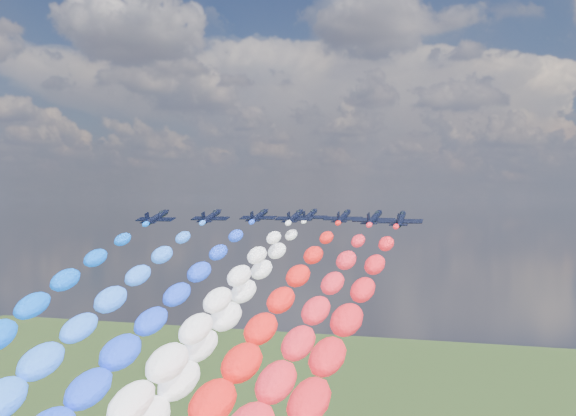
% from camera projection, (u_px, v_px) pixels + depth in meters
% --- Properties ---
extents(jet_0, '(8.72, 11.85, 5.45)m').
position_uv_depth(jet_0, '(157.00, 217.00, 163.00)').
color(jet_0, black).
extents(jet_1, '(8.57, 11.74, 5.45)m').
position_uv_depth(jet_1, '(211.00, 217.00, 170.90)').
color(jet_1, black).
extents(trail_1, '(7.23, 128.11, 53.84)m').
position_uv_depth(trail_1, '(23.00, 396.00, 109.51)').
color(trail_1, '#2A72FF').
extents(jet_2, '(8.99, 12.04, 5.45)m').
position_uv_depth(jet_2, '(259.00, 216.00, 177.83)').
color(jet_2, black).
extents(trail_2, '(7.23, 128.11, 53.84)m').
position_uv_depth(trail_2, '(107.00, 385.00, 116.45)').
color(trail_2, blue).
extents(jet_3, '(8.83, 11.93, 5.45)m').
position_uv_depth(jet_3, '(295.00, 217.00, 170.06)').
color(jet_3, black).
extents(trail_3, '(7.23, 128.11, 53.84)m').
position_uv_depth(trail_3, '(152.00, 398.00, 108.67)').
color(trail_3, white).
extents(jet_4, '(8.90, 11.98, 5.45)m').
position_uv_depth(jet_4, '(310.00, 216.00, 182.87)').
color(jet_4, black).
extents(trail_4, '(7.23, 128.11, 53.84)m').
position_uv_depth(trail_4, '(189.00, 377.00, 121.48)').
color(trail_4, white).
extents(jet_5, '(8.78, 11.90, 5.45)m').
position_uv_depth(jet_5, '(343.00, 217.00, 170.03)').
color(jet_5, black).
extents(trail_5, '(7.23, 128.11, 53.84)m').
position_uv_depth(trail_5, '(228.00, 398.00, 108.64)').
color(trail_5, red).
extents(jet_6, '(9.33, 12.28, 5.45)m').
position_uv_depth(jet_6, '(374.00, 218.00, 157.65)').
color(jet_6, black).
extents(jet_7, '(9.31, 12.27, 5.45)m').
position_uv_depth(jet_7, '(401.00, 219.00, 148.26)').
color(jet_7, black).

